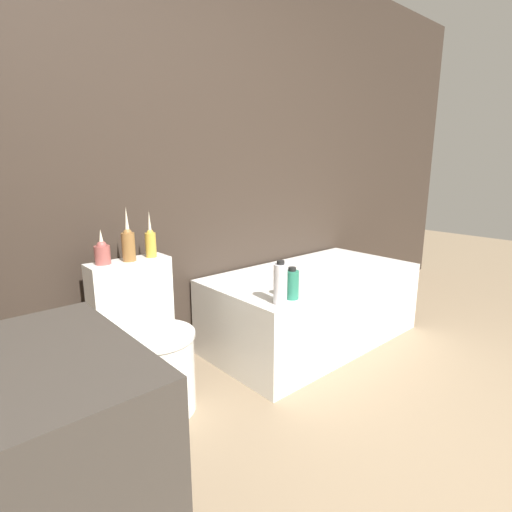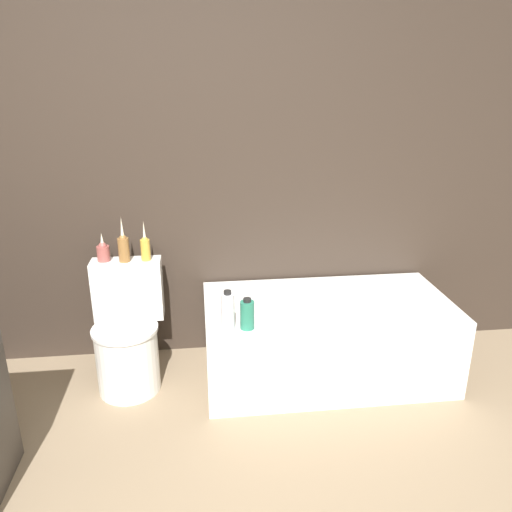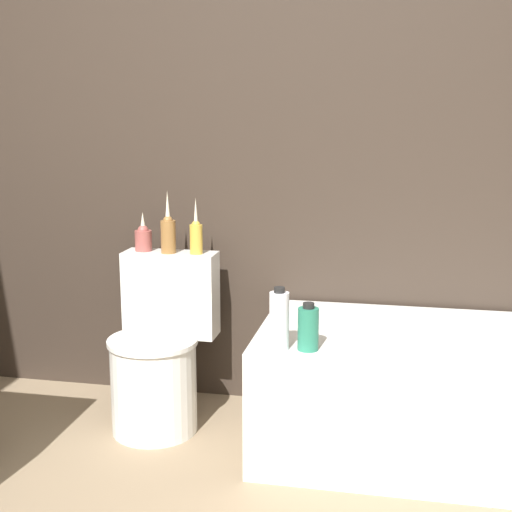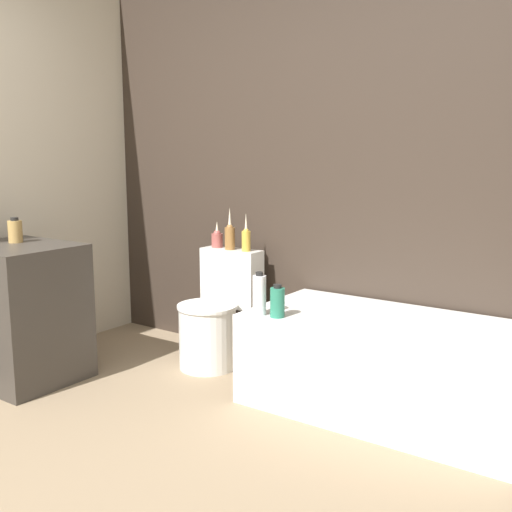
% 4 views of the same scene
% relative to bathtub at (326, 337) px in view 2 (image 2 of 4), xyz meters
% --- Properties ---
extents(wall_back_tiled, '(6.40, 0.06, 2.60)m').
position_rel_bathtub_xyz_m(wall_back_tiled, '(-0.76, 0.43, 1.05)').
color(wall_back_tiled, '#332821').
rests_on(wall_back_tiled, ground_plane).
extents(bathtub, '(1.49, 0.77, 0.50)m').
position_rel_bathtub_xyz_m(bathtub, '(0.00, 0.00, 0.00)').
color(bathtub, white).
rests_on(bathtub, ground).
extents(toilet, '(0.42, 0.53, 0.74)m').
position_rel_bathtub_xyz_m(toilet, '(-1.21, 0.05, 0.06)').
color(toilet, white).
rests_on(toilet, ground).
extents(vase_gold, '(0.08, 0.08, 0.18)m').
position_rel_bathtub_xyz_m(vase_gold, '(-1.34, 0.23, 0.54)').
color(vase_gold, '#994C47').
rests_on(vase_gold, toilet).
extents(vase_silver, '(0.07, 0.07, 0.28)m').
position_rel_bathtub_xyz_m(vase_silver, '(-1.21, 0.21, 0.57)').
color(vase_silver, olive).
rests_on(vase_silver, toilet).
extents(vase_bronze, '(0.06, 0.06, 0.25)m').
position_rel_bathtub_xyz_m(vase_bronze, '(-1.09, 0.22, 0.56)').
color(vase_bronze, gold).
rests_on(vase_bronze, toilet).
extents(shampoo_bottle_tall, '(0.07, 0.07, 0.23)m').
position_rel_bathtub_xyz_m(shampoo_bottle_tall, '(-0.63, -0.30, 0.36)').
color(shampoo_bottle_tall, silver).
rests_on(shampoo_bottle_tall, bathtub).
extents(shampoo_bottle_short, '(0.08, 0.08, 0.18)m').
position_rel_bathtub_xyz_m(shampoo_bottle_short, '(-0.52, -0.29, 0.33)').
color(shampoo_bottle_short, '#267259').
rests_on(shampoo_bottle_short, bathtub).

